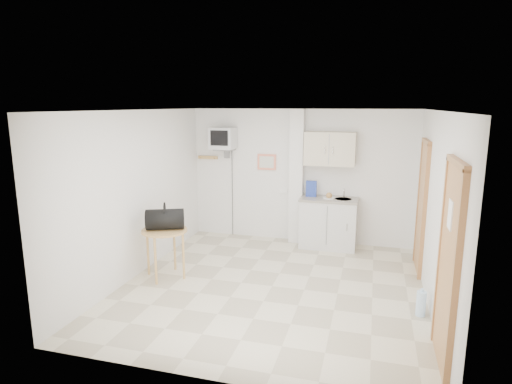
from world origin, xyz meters
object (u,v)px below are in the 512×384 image
(crt_television, at_px, (223,139))
(duffel_bag, at_px, (165,219))
(water_bottle, at_px, (421,303))
(round_table, at_px, (165,236))

(crt_television, xyz_separation_m, duffel_bag, (-0.18, -2.09, -1.03))
(duffel_bag, height_order, water_bottle, duffel_bag)
(crt_television, bearing_deg, duffel_bag, -95.03)
(duffel_bag, bearing_deg, crt_television, 61.78)
(crt_television, distance_m, water_bottle, 4.54)
(water_bottle, bearing_deg, crt_television, 145.26)
(duffel_bag, bearing_deg, water_bottle, -27.80)
(crt_television, height_order, round_table, crt_television)
(crt_television, relative_size, duffel_bag, 3.40)
(round_table, relative_size, duffel_bag, 1.18)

